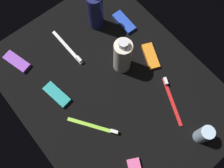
{
  "coord_description": "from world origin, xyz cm",
  "views": [
    {
      "loc": [
        24.08,
        -19.94,
        86.08
      ],
      "look_at": [
        0.0,
        0.0,
        3.0
      ],
      "focal_mm": 40.86,
      "sensor_mm": 36.0,
      "label": 1
    }
  ],
  "objects_px": {
    "bodywash_bottle": "(122,56)",
    "snack_bar_purple": "(17,62)",
    "toothbrush_white": "(69,49)",
    "toothbrush_red": "(171,98)",
    "lotion_bottle": "(95,11)",
    "snack_bar_orange": "(150,56)",
    "snack_bar_blue": "(124,22)",
    "toothbrush_lime": "(96,127)",
    "deodorant_stick": "(204,135)",
    "snack_bar_teal": "(57,95)"
  },
  "relations": [
    {
      "from": "toothbrush_white",
      "to": "toothbrush_lime",
      "type": "bearing_deg",
      "value": -19.46
    },
    {
      "from": "toothbrush_red",
      "to": "snack_bar_blue",
      "type": "height_order",
      "value": "toothbrush_red"
    },
    {
      "from": "snack_bar_teal",
      "to": "snack_bar_orange",
      "type": "bearing_deg",
      "value": 66.08
    },
    {
      "from": "snack_bar_teal",
      "to": "deodorant_stick",
      "type": "bearing_deg",
      "value": 24.98
    },
    {
      "from": "toothbrush_white",
      "to": "snack_bar_purple",
      "type": "distance_m",
      "value": 0.2
    },
    {
      "from": "snack_bar_blue",
      "to": "toothbrush_white",
      "type": "bearing_deg",
      "value": -98.02
    },
    {
      "from": "lotion_bottle",
      "to": "bodywash_bottle",
      "type": "xyz_separation_m",
      "value": [
        0.2,
        -0.04,
        -0.0
      ]
    },
    {
      "from": "toothbrush_white",
      "to": "snack_bar_blue",
      "type": "bearing_deg",
      "value": 79.46
    },
    {
      "from": "lotion_bottle",
      "to": "toothbrush_red",
      "type": "distance_m",
      "value": 0.42
    },
    {
      "from": "toothbrush_lime",
      "to": "snack_bar_blue",
      "type": "bearing_deg",
      "value": 126.58
    },
    {
      "from": "deodorant_stick",
      "to": "snack_bar_orange",
      "type": "height_order",
      "value": "deodorant_stick"
    },
    {
      "from": "snack_bar_purple",
      "to": "deodorant_stick",
      "type": "bearing_deg",
      "value": 12.2
    },
    {
      "from": "deodorant_stick",
      "to": "lotion_bottle",
      "type": "bearing_deg",
      "value": 178.91
    },
    {
      "from": "snack_bar_orange",
      "to": "snack_bar_purple",
      "type": "xyz_separation_m",
      "value": [
        -0.3,
        -0.4,
        0.0
      ]
    },
    {
      "from": "deodorant_stick",
      "to": "snack_bar_orange",
      "type": "bearing_deg",
      "value": 166.99
    },
    {
      "from": "toothbrush_white",
      "to": "toothbrush_red",
      "type": "height_order",
      "value": "same"
    },
    {
      "from": "bodywash_bottle",
      "to": "snack_bar_purple",
      "type": "relative_size",
      "value": 1.64
    },
    {
      "from": "lotion_bottle",
      "to": "snack_bar_teal",
      "type": "height_order",
      "value": "lotion_bottle"
    },
    {
      "from": "bodywash_bottle",
      "to": "snack_bar_purple",
      "type": "height_order",
      "value": "bodywash_bottle"
    },
    {
      "from": "bodywash_bottle",
      "to": "toothbrush_white",
      "type": "xyz_separation_m",
      "value": [
        -0.18,
        -0.11,
        -0.07
      ]
    },
    {
      "from": "toothbrush_lime",
      "to": "toothbrush_red",
      "type": "height_order",
      "value": "same"
    },
    {
      "from": "bodywash_bottle",
      "to": "toothbrush_lime",
      "type": "distance_m",
      "value": 0.26
    },
    {
      "from": "lotion_bottle",
      "to": "toothbrush_red",
      "type": "xyz_separation_m",
      "value": [
        0.41,
        0.01,
        -0.08
      ]
    },
    {
      "from": "lotion_bottle",
      "to": "bodywash_bottle",
      "type": "height_order",
      "value": "lotion_bottle"
    },
    {
      "from": "toothbrush_white",
      "to": "snack_bar_blue",
      "type": "xyz_separation_m",
      "value": [
        0.04,
        0.24,
        0.0
      ]
    },
    {
      "from": "toothbrush_white",
      "to": "snack_bar_orange",
      "type": "relative_size",
      "value": 1.73
    },
    {
      "from": "snack_bar_orange",
      "to": "snack_bar_blue",
      "type": "xyz_separation_m",
      "value": [
        -0.17,
        0.02,
        0.0
      ]
    },
    {
      "from": "snack_bar_blue",
      "to": "snack_bar_orange",
      "type": "bearing_deg",
      "value": -4.26
    },
    {
      "from": "lotion_bottle",
      "to": "snack_bar_blue",
      "type": "bearing_deg",
      "value": 51.5
    },
    {
      "from": "bodywash_bottle",
      "to": "toothbrush_lime",
      "type": "xyz_separation_m",
      "value": [
        0.12,
        -0.22,
        -0.07
      ]
    },
    {
      "from": "deodorant_stick",
      "to": "snack_bar_teal",
      "type": "distance_m",
      "value": 0.51
    },
    {
      "from": "snack_bar_teal",
      "to": "snack_bar_purple",
      "type": "bearing_deg",
      "value": -177.35
    },
    {
      "from": "bodywash_bottle",
      "to": "snack_bar_orange",
      "type": "height_order",
      "value": "bodywash_bottle"
    },
    {
      "from": "lotion_bottle",
      "to": "snack_bar_purple",
      "type": "relative_size",
      "value": 1.8
    },
    {
      "from": "toothbrush_red",
      "to": "snack_bar_teal",
      "type": "xyz_separation_m",
      "value": [
        -0.27,
        -0.3,
        0.0
      ]
    },
    {
      "from": "toothbrush_lime",
      "to": "snack_bar_purple",
      "type": "height_order",
      "value": "toothbrush_lime"
    },
    {
      "from": "bodywash_bottle",
      "to": "snack_bar_teal",
      "type": "height_order",
      "value": "bodywash_bottle"
    },
    {
      "from": "toothbrush_white",
      "to": "snack_bar_orange",
      "type": "height_order",
      "value": "toothbrush_white"
    },
    {
      "from": "toothbrush_lime",
      "to": "snack_bar_teal",
      "type": "bearing_deg",
      "value": -168.77
    },
    {
      "from": "lotion_bottle",
      "to": "toothbrush_white",
      "type": "distance_m",
      "value": 0.17
    },
    {
      "from": "lotion_bottle",
      "to": "snack_bar_orange",
      "type": "distance_m",
      "value": 0.26
    },
    {
      "from": "toothbrush_red",
      "to": "snack_bar_purple",
      "type": "xyz_separation_m",
      "value": [
        -0.47,
        -0.34,
        0.0
      ]
    },
    {
      "from": "bodywash_bottle",
      "to": "toothbrush_red",
      "type": "height_order",
      "value": "bodywash_bottle"
    },
    {
      "from": "snack_bar_orange",
      "to": "snack_bar_blue",
      "type": "relative_size",
      "value": 1.0
    },
    {
      "from": "toothbrush_white",
      "to": "bodywash_bottle",
      "type": "bearing_deg",
      "value": 32.01
    },
    {
      "from": "toothbrush_white",
      "to": "snack_bar_blue",
      "type": "height_order",
      "value": "toothbrush_white"
    },
    {
      "from": "lotion_bottle",
      "to": "snack_bar_purple",
      "type": "height_order",
      "value": "lotion_bottle"
    },
    {
      "from": "snack_bar_blue",
      "to": "snack_bar_purple",
      "type": "distance_m",
      "value": 0.44
    },
    {
      "from": "lotion_bottle",
      "to": "toothbrush_white",
      "type": "relative_size",
      "value": 1.04
    },
    {
      "from": "snack_bar_teal",
      "to": "toothbrush_red",
      "type": "bearing_deg",
      "value": 39.82
    }
  ]
}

